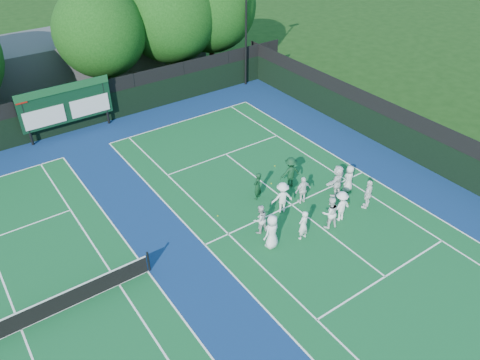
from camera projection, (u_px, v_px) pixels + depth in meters
ground at (304, 215)px, 24.44m from camera, size 120.00×120.00×0.00m
court_apron at (196, 249)px, 22.27m from camera, size 34.00×32.00×0.01m
near_court at (292, 205)px, 25.11m from camera, size 11.05×23.85×0.01m
left_court at (21, 329)px, 18.47m from camera, size 11.05×23.85×0.01m
back_fence at (81, 110)px, 31.60m from camera, size 34.00×0.08×3.00m
divider_fence_right at (406, 136)px, 28.61m from camera, size 0.08×32.00×3.00m
scoreboard at (66, 104)px, 30.37m from camera, size 6.00×0.21×3.55m
clubhouse at (94, 55)px, 38.52m from camera, size 18.00×6.00×4.00m
light_pole_right at (246, 5)px, 34.99m from camera, size 1.20×0.30×10.12m
tennis_net at (18, 321)px, 18.20m from camera, size 11.30×0.10×1.10m
tree_c at (102, 33)px, 33.60m from camera, size 6.58×6.58×8.46m
tree_d at (171, 16)px, 36.10m from camera, size 7.41×7.41×9.24m
tree_e at (211, 7)px, 37.76m from camera, size 7.44×7.44×9.38m
tennis_ball_1 at (271, 183)px, 26.72m from camera, size 0.07×0.07×0.07m
tennis_ball_2 at (347, 199)px, 25.48m from camera, size 0.07×0.07×0.07m
tennis_ball_3 at (218, 216)px, 24.30m from camera, size 0.07×0.07×0.07m
tennis_ball_4 at (275, 166)px, 28.24m from camera, size 0.07×0.07×0.07m
tennis_ball_5 at (349, 203)px, 25.18m from camera, size 0.07×0.07×0.07m
player_front_0 at (272, 231)px, 21.94m from camera, size 1.00×0.76×1.83m
player_front_1 at (303, 225)px, 22.47m from camera, size 0.63×0.45×1.64m
player_front_2 at (330, 213)px, 23.15m from camera, size 1.02×0.88×1.79m
player_front_3 at (341, 206)px, 23.64m from camera, size 1.13×0.69×1.71m
player_front_4 at (368, 194)px, 24.48m from camera, size 1.09×0.78×1.72m
player_back_0 at (260, 219)px, 22.87m from camera, size 0.78×0.61×1.59m
player_back_1 at (282, 197)px, 24.19m from camera, size 1.29×0.97×1.78m
player_back_2 at (303, 190)px, 24.87m from camera, size 0.98×0.48×1.62m
player_back_3 at (337, 180)px, 25.40m from camera, size 1.80×1.05×1.85m
player_back_4 at (349, 178)px, 25.83m from camera, size 0.89×0.72×1.57m
coach_left at (257, 186)px, 25.15m from camera, size 0.71×0.61×1.64m
coach_right at (290, 172)px, 26.06m from camera, size 1.30×0.91×1.84m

